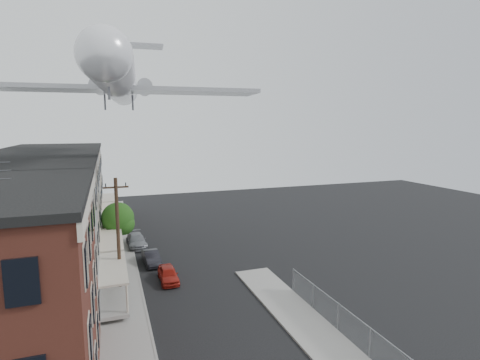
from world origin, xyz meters
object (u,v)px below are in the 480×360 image
(car_mid, at_px, (152,258))
(car_far, at_px, (136,240))
(car_near, at_px, (168,274))
(street_tree, at_px, (119,220))
(utility_pole, at_px, (118,235))
(airplane, at_px, (118,80))

(car_mid, relative_size, car_far, 0.83)
(car_far, bearing_deg, car_near, -83.00)
(street_tree, xyz_separation_m, car_near, (3.47, -8.71, -2.83))
(car_mid, distance_m, car_far, 5.89)
(utility_pole, distance_m, street_tree, 10.00)
(street_tree, xyz_separation_m, airplane, (0.28, -5.64, 13.03))
(airplane, bearing_deg, street_tree, 92.88)
(utility_pole, height_order, street_tree, utility_pole)
(utility_pole, relative_size, street_tree, 1.73)
(utility_pole, relative_size, airplane, 0.36)
(car_near, relative_size, car_far, 0.80)
(street_tree, xyz_separation_m, car_far, (1.67, 1.61, -2.79))
(utility_pole, height_order, car_far, utility_pole)
(car_near, height_order, car_mid, car_near)
(car_near, relative_size, airplane, 0.14)
(car_mid, xyz_separation_m, car_far, (-0.94, 5.81, 0.04))
(car_mid, bearing_deg, car_far, 95.12)
(street_tree, relative_size, car_far, 1.15)
(car_mid, bearing_deg, street_tree, 117.78)
(utility_pole, relative_size, car_far, 1.98)
(street_tree, distance_m, car_mid, 5.71)
(utility_pole, distance_m, car_far, 12.37)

